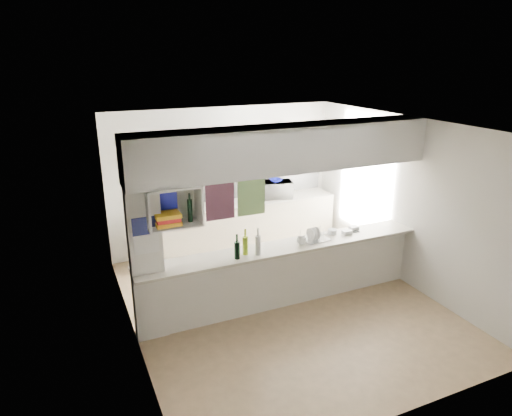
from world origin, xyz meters
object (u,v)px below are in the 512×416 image
microwave (277,189)px  wine_bottles (247,246)px  dish_rack (315,235)px  bowl (276,180)px

microwave → wine_bottles: size_ratio=1.49×
microwave → dish_rack: microwave is taller
microwave → bowl: 0.19m
dish_rack → bowl: bearing=74.0°
wine_bottles → microwave: bearing=55.0°
bowl → wine_bottles: bearing=-124.6°
bowl → dish_rack: 2.10m
microwave → bowl: (-0.04, -0.03, 0.18)m
bowl → wine_bottles: (-1.48, -2.15, -0.20)m
bowl → wine_bottles: size_ratio=0.62×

